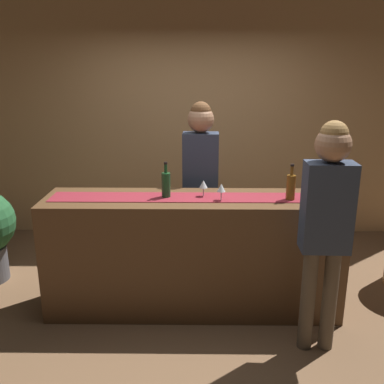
% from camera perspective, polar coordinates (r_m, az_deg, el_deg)
% --- Properties ---
extents(ground_plane, '(10.00, 10.00, 0.00)m').
position_cam_1_polar(ground_plane, '(3.99, 0.11, -15.00)').
color(ground_plane, brown).
extents(back_wall, '(6.00, 0.12, 2.90)m').
position_cam_1_polar(back_wall, '(5.34, 0.32, 9.67)').
color(back_wall, tan).
rests_on(back_wall, ground).
extents(bar_counter, '(2.51, 0.60, 1.03)m').
position_cam_1_polar(bar_counter, '(3.74, 0.11, -8.29)').
color(bar_counter, '#543821').
rests_on(bar_counter, ground).
extents(counter_runner_cloth, '(2.38, 0.28, 0.01)m').
position_cam_1_polar(counter_runner_cloth, '(3.56, 0.12, -0.73)').
color(counter_runner_cloth, maroon).
rests_on(counter_runner_cloth, bar_counter).
extents(wine_bottle_green, '(0.07, 0.07, 0.30)m').
position_cam_1_polar(wine_bottle_green, '(3.55, -3.51, 1.04)').
color(wine_bottle_green, '#194723').
rests_on(wine_bottle_green, bar_counter).
extents(wine_bottle_amber, '(0.07, 0.07, 0.30)m').
position_cam_1_polar(wine_bottle_amber, '(3.56, 13.11, 0.69)').
color(wine_bottle_amber, brown).
rests_on(wine_bottle_amber, bar_counter).
extents(wine_glass_near_customer, '(0.07, 0.07, 0.14)m').
position_cam_1_polar(wine_glass_near_customer, '(3.46, 3.94, 0.50)').
color(wine_glass_near_customer, silver).
rests_on(wine_glass_near_customer, bar_counter).
extents(wine_glass_mid_counter, '(0.07, 0.07, 0.14)m').
position_cam_1_polar(wine_glass_mid_counter, '(3.56, 1.54, 1.00)').
color(wine_glass_mid_counter, silver).
rests_on(wine_glass_mid_counter, bar_counter).
extents(bartender, '(0.34, 0.25, 1.77)m').
position_cam_1_polar(bartender, '(4.10, 1.14, 2.74)').
color(bartender, '#26262B').
rests_on(bartender, ground).
extents(customer_sipping, '(0.35, 0.24, 1.74)m').
position_cam_1_polar(customer_sipping, '(3.14, 17.60, -2.88)').
color(customer_sipping, brown).
rests_on(customer_sipping, ground).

